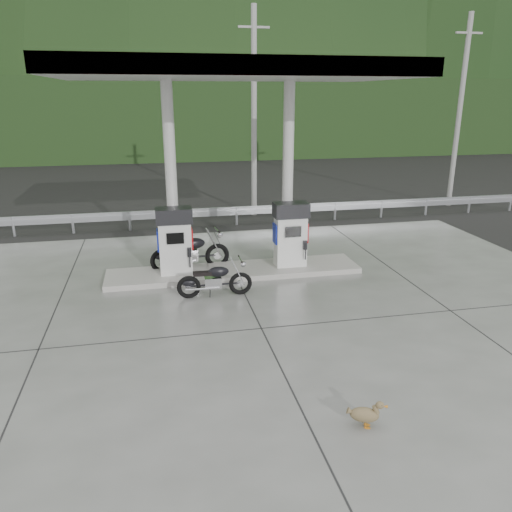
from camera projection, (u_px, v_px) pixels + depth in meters
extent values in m
plane|color=black|center=(252.00, 310.00, 11.63)|extent=(160.00, 160.00, 0.00)
cube|color=slate|center=(252.00, 310.00, 11.63)|extent=(18.00, 14.00, 0.02)
cube|color=#A29F97|center=(235.00, 271.00, 13.93)|extent=(7.00, 1.40, 0.15)
cylinder|color=silver|center=(171.00, 179.00, 13.19)|extent=(0.30, 0.30, 5.00)
cylinder|color=silver|center=(288.00, 175.00, 13.82)|extent=(0.30, 0.30, 5.00)
cube|color=silver|center=(232.00, 70.00, 12.30)|extent=(8.50, 5.00, 0.40)
cube|color=black|center=(201.00, 207.00, 22.33)|extent=(60.00, 7.00, 0.01)
cylinder|color=gray|center=(254.00, 116.00, 19.63)|extent=(0.22, 0.22, 8.00)
cylinder|color=gray|center=(459.00, 114.00, 21.38)|extent=(0.22, 0.22, 8.00)
cube|color=black|center=(176.00, 119.00, 38.63)|extent=(80.00, 6.00, 6.00)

